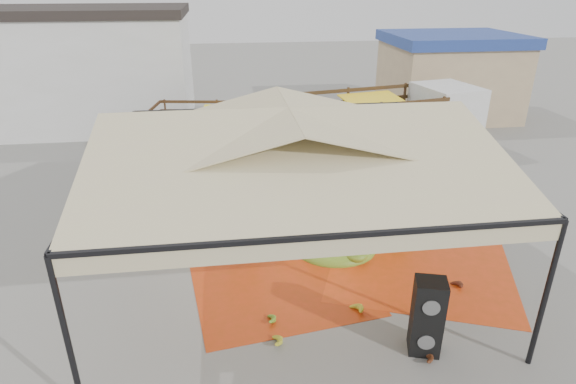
{
  "coord_description": "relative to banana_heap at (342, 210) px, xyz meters",
  "views": [
    {
      "loc": [
        -1.41,
        -10.25,
        6.61
      ],
      "look_at": [
        0.2,
        1.5,
        1.3
      ],
      "focal_mm": 30.0,
      "sensor_mm": 36.0,
      "label": 1
    }
  ],
  "objects": [
    {
      "name": "ground",
      "position": [
        -1.76,
        -1.6,
        -0.6
      ],
      "size": [
        90.0,
        90.0,
        0.0
      ],
      "primitive_type": "plane",
      "color": "slate",
      "rests_on": "ground"
    },
    {
      "name": "canopy_tent",
      "position": [
        -1.76,
        -1.6,
        2.7
      ],
      "size": [
        8.1,
        8.1,
        4.0
      ],
      "color": "black",
      "rests_on": "ground"
    },
    {
      "name": "building_white",
      "position": [
        -11.76,
        12.4,
        2.11
      ],
      "size": [
        14.3,
        6.3,
        5.4
      ],
      "color": "silver",
      "rests_on": "ground"
    },
    {
      "name": "building_tan",
      "position": [
        8.24,
        11.4,
        1.47
      ],
      "size": [
        6.3,
        5.3,
        4.1
      ],
      "color": "tan",
      "rests_on": "ground"
    },
    {
      "name": "tarp_left",
      "position": [
        -2.08,
        -2.38,
        -0.6
      ],
      "size": [
        4.47,
        4.31,
        0.01
      ],
      "primitive_type": "cube",
      "rotation": [
        0.0,
        0.0,
        0.15
      ],
      "color": "red",
      "rests_on": "ground"
    },
    {
      "name": "tarp_right",
      "position": [
        1.59,
        -1.93,
        -0.6
      ],
      "size": [
        5.69,
        5.82,
        0.01
      ],
      "primitive_type": "cube",
      "rotation": [
        0.0,
        0.0,
        -0.36
      ],
      "color": "#E34015",
      "rests_on": "ground"
    },
    {
      "name": "banana_heap",
      "position": [
        0.0,
        0.0,
        0.0
      ],
      "size": [
        6.48,
        5.72,
        1.2
      ],
      "primitive_type": "ellipsoid",
      "rotation": [
        0.0,
        0.0,
        0.22
      ],
      "color": "#537217",
      "rests_on": "ground"
    },
    {
      "name": "hand_yellow_a",
      "position": [
        -2.46,
        -4.46,
        -0.49
      ],
      "size": [
        0.51,
        0.43,
        0.22
      ],
      "primitive_type": "ellipsoid",
      "rotation": [
        0.0,
        0.0,
        0.05
      ],
      "color": "gold",
      "rests_on": "ground"
    },
    {
      "name": "hand_yellow_b",
      "position": [
        -0.62,
        -3.73,
        -0.49
      ],
      "size": [
        0.62,
        0.57,
        0.23
      ],
      "primitive_type": "ellipsoid",
      "rotation": [
        0.0,
        0.0,
        0.4
      ],
      "color": "yellow",
      "rests_on": "ground"
    },
    {
      "name": "hand_red_a",
      "position": [
        0.3,
        -5.3,
        -0.5
      ],
      "size": [
        0.46,
        0.39,
        0.2
      ],
      "primitive_type": "ellipsoid",
      "rotation": [
        0.0,
        0.0,
        -0.09
      ],
      "color": "#5E2C15",
      "rests_on": "ground"
    },
    {
      "name": "hand_red_b",
      "position": [
        1.94,
        -3.17,
        -0.5
      ],
      "size": [
        0.53,
        0.48,
        0.2
      ],
      "primitive_type": "ellipsoid",
      "rotation": [
        0.0,
        0.0,
        0.32
      ],
      "color": "#5F2715",
      "rests_on": "ground"
    },
    {
      "name": "hand_green",
      "position": [
        -2.5,
        -3.78,
        -0.5
      ],
      "size": [
        0.45,
        0.37,
        0.2
      ],
      "primitive_type": "ellipsoid",
      "rotation": [
        0.0,
        0.0,
        -0.0
      ],
      "color": "#54811A",
      "rests_on": "ground"
    },
    {
      "name": "hanging_bunches",
      "position": [
        0.6,
        -1.27,
        2.02
      ],
      "size": [
        4.74,
        0.24,
        0.2
      ],
      "color": "#4F821B",
      "rests_on": "ground"
    },
    {
      "name": "speaker_stack",
      "position": [
        0.4,
        -5.0,
        0.19
      ],
      "size": [
        0.69,
        0.64,
        1.58
      ],
      "rotation": [
        0.0,
        0.0,
        -0.28
      ],
      "color": "black",
      "rests_on": "ground"
    },
    {
      "name": "banana_leaves",
      "position": [
        -2.92,
        -0.9,
        -0.6
      ],
      "size": [
        0.96,
        1.36,
        3.7
      ],
      "primitive_type": null,
      "color": "#237820",
      "rests_on": "ground"
    },
    {
      "name": "vendor",
      "position": [
        0.31,
        1.88,
        0.29
      ],
      "size": [
        0.72,
        0.54,
        1.78
      ],
      "primitive_type": "imported",
      "rotation": [
        0.0,
        0.0,
        3.33
      ],
      "color": "gray",
      "rests_on": "ground"
    },
    {
      "name": "truck_left",
      "position": [
        -2.56,
        6.41,
        0.71
      ],
      "size": [
        6.47,
        3.06,
        2.13
      ],
      "rotation": [
        0.0,
        0.0,
        -0.16
      ],
      "color": "#51341B",
      "rests_on": "ground"
    },
    {
      "name": "truck_right",
      "position": [
        3.37,
        5.86,
        1.03
      ],
      "size": [
        8.06,
        4.12,
        2.64
      ],
      "rotation": [
        0.0,
        0.0,
        0.2
      ],
      "color": "#453317",
      "rests_on": "ground"
    }
  ]
}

